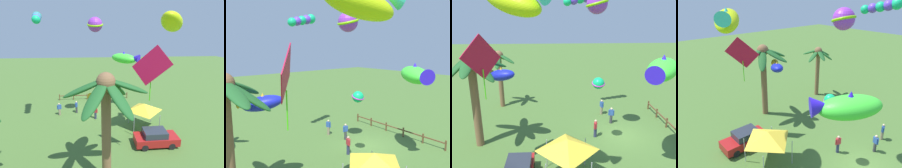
% 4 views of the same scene
% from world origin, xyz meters
% --- Properties ---
extents(ground_plane, '(120.00, 120.00, 0.00)m').
position_xyz_m(ground_plane, '(0.00, 0.00, 0.00)').
color(ground_plane, '#476B2D').
extents(palm_tree_1, '(5.41, 4.78, 7.65)m').
position_xyz_m(palm_tree_1, '(-0.76, 11.78, 5.73)').
color(palm_tree_1, brown).
rests_on(palm_tree_1, ground).
extents(rail_fence, '(10.71, 0.12, 0.95)m').
position_xyz_m(rail_fence, '(0.23, -4.40, 0.58)').
color(rail_fence, brown).
rests_on(rail_fence, ground).
extents(parked_car_0, '(3.90, 1.75, 1.51)m').
position_xyz_m(parked_car_0, '(-5.43, 8.14, 0.75)').
color(parked_car_0, '#A51919').
rests_on(parked_car_0, ground).
extents(spectator_0, '(0.30, 0.54, 1.59)m').
position_xyz_m(spectator_0, '(2.43, 0.48, 0.81)').
color(spectator_0, '#38383D').
rests_on(spectator_0, ground).
extents(spectator_1, '(0.53, 0.34, 1.59)m').
position_xyz_m(spectator_1, '(-0.01, 2.43, 0.81)').
color(spectator_1, '#2D3351').
rests_on(spectator_1, ground).
extents(spectator_2, '(0.52, 0.35, 1.59)m').
position_xyz_m(spectator_2, '(4.49, 0.98, 0.81)').
color(spectator_2, gray).
rests_on(spectator_2, ground).
extents(festival_tent, '(2.86, 2.86, 2.85)m').
position_xyz_m(festival_tent, '(-5.10, 5.14, 2.47)').
color(festival_tent, '#9E9EA3').
rests_on(festival_tent, ground).
extents(kite_tube_0, '(1.46, 3.23, 1.34)m').
position_xyz_m(kite_tube_0, '(5.37, 3.16, 11.34)').
color(kite_tube_0, '#15C57B').
extents(kite_ball_1, '(0.98, 1.00, 0.87)m').
position_xyz_m(kite_ball_1, '(-1.24, 2.61, 5.17)').
color(kite_ball_1, '#13CA73').
extents(kite_diamond_2, '(2.39, 1.67, 3.97)m').
position_xyz_m(kite_diamond_2, '(-4.01, 10.04, 7.62)').
color(kite_diamond_2, '#B21036').
extents(kite_fish_3, '(3.99, 3.47, 1.67)m').
position_xyz_m(kite_fish_3, '(-4.03, -0.68, 6.86)').
color(kite_fish_3, '#43EA36').
extents(kite_ball_4, '(1.72, 1.71, 1.50)m').
position_xyz_m(kite_ball_4, '(-0.23, 2.75, 10.77)').
color(kite_ball_4, purple).
extents(kite_fish_5, '(2.17, 2.79, 1.22)m').
position_xyz_m(kite_fish_5, '(-0.52, 9.89, 5.74)').
color(kite_fish_5, '#1821C1').
extents(kite_fish_6, '(3.17, 3.86, 2.04)m').
position_xyz_m(kite_fish_6, '(-6.28, 7.58, 10.75)').
color(kite_fish_6, '#C3DF10').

